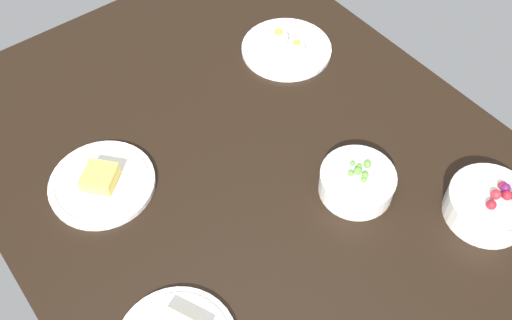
% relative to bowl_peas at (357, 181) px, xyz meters
% --- Properties ---
extents(dining_table, '(1.28, 0.97, 0.04)m').
position_rel_bowl_peas_xyz_m(dining_table, '(0.16, 0.12, -0.05)').
color(dining_table, black).
rests_on(dining_table, ground).
extents(bowl_peas, '(0.15, 0.15, 0.06)m').
position_rel_bowl_peas_xyz_m(bowl_peas, '(0.00, 0.00, 0.00)').
color(bowl_peas, white).
rests_on(bowl_peas, dining_table).
extents(plate_eggs, '(0.21, 0.21, 0.05)m').
position_rel_bowl_peas_xyz_m(plate_eggs, '(0.39, -0.15, -0.02)').
color(plate_eggs, white).
rests_on(plate_eggs, dining_table).
extents(plate_cheese, '(0.21, 0.21, 0.04)m').
position_rel_bowl_peas_xyz_m(plate_cheese, '(0.31, 0.39, -0.02)').
color(plate_cheese, white).
rests_on(plate_cheese, dining_table).
extents(bowl_berries, '(0.16, 0.16, 0.07)m').
position_rel_bowl_peas_xyz_m(bowl_berries, '(-0.19, -0.16, 0.00)').
color(bowl_berries, white).
rests_on(bowl_berries, dining_table).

